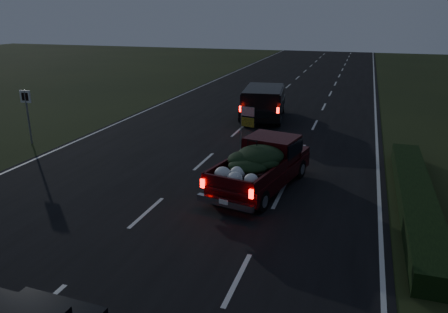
% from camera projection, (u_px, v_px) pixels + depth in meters
% --- Properties ---
extents(ground, '(120.00, 120.00, 0.00)m').
position_uv_depth(ground, '(147.00, 213.00, 13.25)').
color(ground, black).
rests_on(ground, ground).
extents(road_asphalt, '(14.00, 120.00, 0.02)m').
position_uv_depth(road_asphalt, '(147.00, 213.00, 13.25)').
color(road_asphalt, black).
rests_on(road_asphalt, ground).
extents(hedge_row, '(1.00, 10.00, 0.60)m').
position_uv_depth(hedge_row, '(416.00, 198.00, 13.61)').
color(hedge_row, black).
rests_on(hedge_row, ground).
extents(route_sign, '(0.55, 0.08, 2.50)m').
position_uv_depth(route_sign, '(27.00, 108.00, 19.71)').
color(route_sign, gray).
rests_on(route_sign, ground).
extents(pickup_truck, '(2.73, 5.01, 2.49)m').
position_uv_depth(pickup_truck, '(262.00, 162.00, 14.85)').
color(pickup_truck, '#3A080A').
rests_on(pickup_truck, ground).
extents(lead_suv, '(2.77, 5.35, 1.47)m').
position_uv_depth(lead_suv, '(264.00, 100.00, 24.48)').
color(lead_suv, black).
rests_on(lead_suv, ground).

